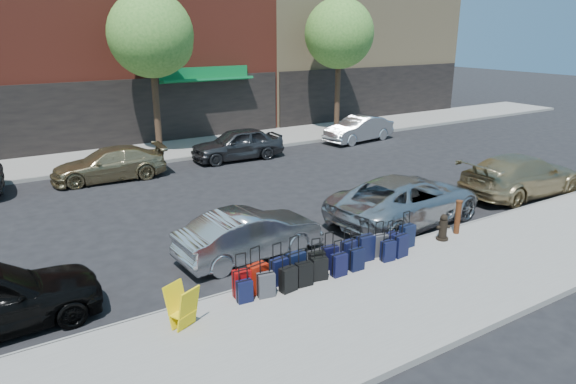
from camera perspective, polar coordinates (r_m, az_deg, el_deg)
ground at (r=16.60m, az=-5.14°, el=-2.75°), size 120.00×120.00×0.00m
sidewalk_near at (r=11.66m, az=9.90°, el=-11.89°), size 60.00×4.00×0.15m
sidewalk_far at (r=25.55m, az=-15.44°, el=4.17°), size 60.00×4.00×0.15m
curb_near at (r=13.04m, az=3.96°, el=-8.30°), size 60.00×0.08×0.15m
curb_far at (r=23.67m, az=-14.00°, el=3.24°), size 60.00×0.08×0.15m
tree_center at (r=24.62m, az=-14.65°, el=16.32°), size 3.80×3.80×7.27m
tree_right at (r=29.60m, az=5.93°, el=16.92°), size 3.80×3.80×7.27m
suitcase_front_0 at (r=11.45m, az=-5.06°, el=-10.04°), size 0.43×0.26×1.01m
suitcase_front_1 at (r=11.58m, az=-3.40°, el=-9.53°), size 0.48×0.32×1.07m
suitcase_front_2 at (r=11.92m, az=-1.02°, el=-8.79°), size 0.44×0.28×1.00m
suitcase_front_3 at (r=12.14m, az=0.89°, el=-8.19°), size 0.46×0.28×1.06m
suitcase_front_4 at (r=12.39m, az=3.21°, el=-7.89°), size 0.41×0.27×0.91m
suitcase_front_5 at (r=12.68m, az=4.69°, el=-7.25°), size 0.41×0.25×0.94m
suitcase_front_6 at (r=12.98m, az=6.77°, el=-6.64°), size 0.43×0.26×0.98m
suitcase_front_7 at (r=13.20m, az=8.60°, el=-6.16°), size 0.46×0.27×1.07m
suitcase_front_8 at (r=13.53m, az=10.17°, el=-5.83°), size 0.42×0.28×0.93m
suitcase_front_9 at (r=13.79m, az=11.40°, el=-5.52°), size 0.40×0.27×0.88m
suitcase_front_10 at (r=14.21m, az=13.09°, el=-4.77°), size 0.42×0.24×0.99m
suitcase_back_0 at (r=11.26m, az=-4.86°, el=-10.92°), size 0.35×0.23×0.80m
suitcase_back_1 at (r=11.42m, az=-2.47°, el=-10.26°), size 0.41×0.28×0.90m
suitcase_back_2 at (r=11.63m, az=0.03°, el=-9.67°), size 0.41×0.27×0.92m
suitcase_back_3 at (r=11.87m, az=1.79°, el=-9.10°), size 0.40×0.25×0.90m
suitcase_back_4 at (r=12.15m, az=3.50°, el=-8.49°), size 0.41×0.29×0.88m
suitcase_back_5 at (r=12.37m, az=5.68°, el=-8.04°), size 0.37×0.22×0.89m
suitcase_back_6 at (r=12.69m, az=7.61°, el=-7.42°), size 0.38×0.22×0.88m
suitcase_back_8 at (r=13.31m, az=11.05°, el=-6.42°), size 0.38×0.24×0.85m
suitcase_back_9 at (r=13.60m, az=12.38°, el=-5.84°), size 0.41×0.26×0.95m
fire_hydrant at (r=14.92m, az=16.85°, el=-3.84°), size 0.38×0.34×0.75m
bollard at (r=15.44m, az=18.35°, el=-2.61°), size 0.18×0.18×0.99m
display_rack at (r=10.50m, az=-11.65°, el=-12.39°), size 0.67×0.69×0.87m
car_near_1 at (r=13.51m, az=-4.29°, el=-4.69°), size 4.01×1.63×1.29m
car_near_2 at (r=16.27m, az=13.01°, el=-0.81°), size 5.59×3.07×1.48m
car_near_3 at (r=20.33m, az=24.56°, el=1.72°), size 5.16×2.22×1.48m
car_far_1 at (r=21.61m, az=-19.26°, el=2.95°), size 4.51×2.07×1.28m
car_far_2 at (r=23.76m, az=-5.65°, el=5.34°), size 4.32×1.91×1.45m
car_far_3 at (r=27.77m, az=7.85°, el=6.96°), size 4.23×1.93×1.34m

